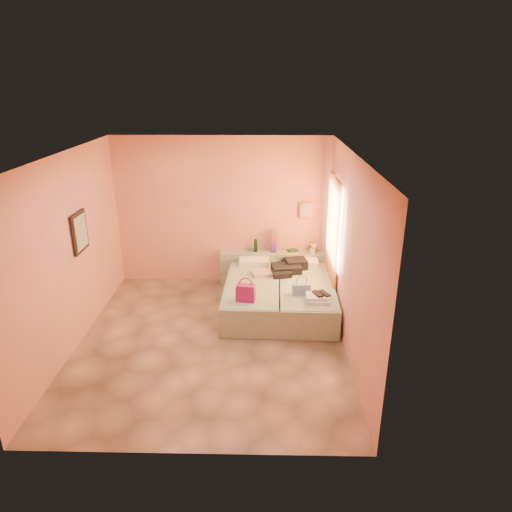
{
  "coord_description": "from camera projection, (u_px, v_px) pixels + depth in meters",
  "views": [
    {
      "loc": [
        0.8,
        -6.0,
        3.75
      ],
      "look_at": [
        0.66,
        0.85,
        1.06
      ],
      "focal_mm": 32.0,
      "sensor_mm": 36.0,
      "label": 1
    }
  ],
  "objects": [
    {
      "name": "clothes_pile",
      "position": [
        289.0,
        267.0,
        8.14
      ],
      "size": [
        0.65,
        0.65,
        0.17
      ],
      "primitive_type": "cube",
      "rotation": [
        0.0,
        0.0,
        0.19
      ],
      "color": "black",
      "rests_on": "bed_right"
    },
    {
      "name": "towel_stack",
      "position": [
        318.0,
        298.0,
        7.08
      ],
      "size": [
        0.37,
        0.32,
        0.1
      ],
      "primitive_type": "cube",
      "rotation": [
        0.0,
        0.0,
        -0.06
      ],
      "color": "white",
      "rests_on": "bed_right"
    },
    {
      "name": "flower_vase",
      "position": [
        312.0,
        247.0,
        8.61
      ],
      "size": [
        0.19,
        0.19,
        0.23
      ],
      "primitive_type": "cube",
      "rotation": [
        0.0,
        0.0,
        0.07
      ],
      "color": "white",
      "rests_on": "headboard_ledge"
    },
    {
      "name": "water_bottle",
      "position": [
        256.0,
        246.0,
        8.65
      ],
      "size": [
        0.09,
        0.09,
        0.24
      ],
      "primitive_type": "cylinder",
      "rotation": [
        0.0,
        0.0,
        -0.35
      ],
      "color": "#13361D",
      "rests_on": "headboard_ledge"
    },
    {
      "name": "bed_left",
      "position": [
        253.0,
        296.0,
        7.84
      ],
      "size": [
        0.94,
        2.02,
        0.5
      ],
      "primitive_type": "cube",
      "rotation": [
        0.0,
        0.0,
        -0.02
      ],
      "color": "#A5BA95",
      "rests_on": "ground"
    },
    {
      "name": "blue_handbag",
      "position": [
        301.0,
        289.0,
        7.29
      ],
      "size": [
        0.3,
        0.16,
        0.18
      ],
      "primitive_type": "cube",
      "rotation": [
        0.0,
        0.0,
        0.14
      ],
      "color": "#456CA6",
      "rests_on": "bed_right"
    },
    {
      "name": "sandal_pair",
      "position": [
        321.0,
        294.0,
        7.08
      ],
      "size": [
        0.25,
        0.28,
        0.02
      ],
      "primitive_type": "cube",
      "rotation": [
        0.0,
        0.0,
        0.39
      ],
      "color": "black",
      "rests_on": "towel_stack"
    },
    {
      "name": "headboard_ledge",
      "position": [
        274.0,
        268.0,
        8.78
      ],
      "size": [
        2.05,
        0.3,
        0.65
      ],
      "primitive_type": "cube",
      "color": "#9BA789",
      "rests_on": "ground"
    },
    {
      "name": "rainbow_box",
      "position": [
        273.0,
        241.0,
        8.61
      ],
      "size": [
        0.11,
        0.11,
        0.43
      ],
      "primitive_type": "cube",
      "rotation": [
        0.0,
        0.0,
        0.11
      ],
      "color": "#A71461",
      "rests_on": "headboard_ledge"
    },
    {
      "name": "green_book",
      "position": [
        293.0,
        250.0,
        8.72
      ],
      "size": [
        0.23,
        0.2,
        0.03
      ],
      "primitive_type": "cube",
      "rotation": [
        0.0,
        0.0,
        0.43
      ],
      "color": "#27492A",
      "rests_on": "headboard_ledge"
    },
    {
      "name": "bed_right",
      "position": [
        305.0,
        297.0,
        7.79
      ],
      "size": [
        0.94,
        2.02,
        0.5
      ],
      "primitive_type": "cube",
      "rotation": [
        0.0,
        0.0,
        -0.02
      ],
      "color": "#A5BA95",
      "rests_on": "ground"
    },
    {
      "name": "small_dish",
      "position": [
        251.0,
        250.0,
        8.75
      ],
      "size": [
        0.14,
        0.14,
        0.03
      ],
      "primitive_type": "cylinder",
      "rotation": [
        0.0,
        0.0,
        -0.29
      ],
      "color": "#509366",
      "rests_on": "headboard_ledge"
    },
    {
      "name": "magenta_handbag",
      "position": [
        246.0,
        292.0,
        7.07
      ],
      "size": [
        0.32,
        0.21,
        0.28
      ],
      "primitive_type": "cube",
      "rotation": [
        0.0,
        0.0,
        -0.15
      ],
      "color": "#A71461",
      "rests_on": "bed_left"
    },
    {
      "name": "room_walls",
      "position": [
        226.0,
        218.0,
        6.84
      ],
      "size": [
        4.02,
        4.51,
        2.81
      ],
      "color": "#F59F82",
      "rests_on": "ground"
    },
    {
      "name": "khaki_garment",
      "position": [
        262.0,
        273.0,
        8.04
      ],
      "size": [
        0.42,
        0.37,
        0.06
      ],
      "primitive_type": "cube",
      "rotation": [
        0.0,
        0.0,
        0.25
      ],
      "color": "tan",
      "rests_on": "bed_left"
    },
    {
      "name": "ground",
      "position": [
        212.0,
        340.0,
        6.96
      ],
      "size": [
        4.5,
        4.5,
        0.0
      ],
      "primitive_type": "plane",
      "color": "tan",
      "rests_on": "ground"
    }
  ]
}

